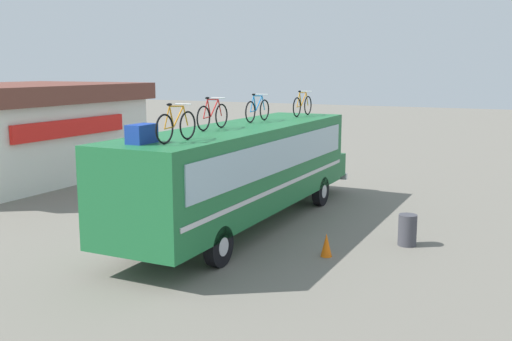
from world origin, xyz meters
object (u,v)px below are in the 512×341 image
(rooftop_bicycle_2, at_px, (213,116))
(rooftop_bicycle_3, at_px, (258,110))
(trash_bin, at_px, (407,230))
(rooftop_bicycle_4, at_px, (302,105))
(luggage_bag_1, at_px, (142,134))
(rooftop_bicycle_1, at_px, (176,126))
(traffic_cone, at_px, (326,245))
(bus, at_px, (245,167))

(rooftop_bicycle_2, relative_size, rooftop_bicycle_3, 0.99)
(trash_bin, bearing_deg, rooftop_bicycle_2, 106.02)
(rooftop_bicycle_3, relative_size, rooftop_bicycle_4, 0.98)
(rooftop_bicycle_2, bearing_deg, rooftop_bicycle_3, -0.86)
(luggage_bag_1, distance_m, rooftop_bicycle_1, 0.83)
(rooftop_bicycle_4, distance_m, trash_bin, 6.97)
(rooftop_bicycle_1, bearing_deg, rooftop_bicycle_2, 13.24)
(rooftop_bicycle_4, distance_m, traffic_cone, 7.44)
(rooftop_bicycle_3, bearing_deg, rooftop_bicycle_2, 179.14)
(rooftop_bicycle_2, height_order, rooftop_bicycle_3, rooftop_bicycle_2)
(rooftop_bicycle_3, bearing_deg, luggage_bag_1, -179.36)
(trash_bin, bearing_deg, rooftop_bicycle_4, 49.42)
(luggage_bag_1, distance_m, rooftop_bicycle_3, 6.26)
(luggage_bag_1, height_order, rooftop_bicycle_3, rooftop_bicycle_3)
(rooftop_bicycle_3, bearing_deg, rooftop_bicycle_1, -173.68)
(trash_bin, relative_size, traffic_cone, 1.43)
(rooftop_bicycle_2, bearing_deg, rooftop_bicycle_4, -5.24)
(rooftop_bicycle_1, bearing_deg, luggage_bag_1, 137.04)
(luggage_bag_1, height_order, trash_bin, luggage_bag_1)
(bus, xyz_separation_m, rooftop_bicycle_3, (1.46, 0.27, 1.65))
(traffic_cone, bearing_deg, trash_bin, -41.39)
(rooftop_bicycle_1, distance_m, rooftop_bicycle_3, 5.69)
(rooftop_bicycle_2, distance_m, traffic_cone, 4.82)
(rooftop_bicycle_2, relative_size, rooftop_bicycle_4, 0.96)
(rooftop_bicycle_2, height_order, traffic_cone, rooftop_bicycle_2)
(rooftop_bicycle_3, height_order, trash_bin, rooftop_bicycle_3)
(rooftop_bicycle_3, relative_size, traffic_cone, 2.84)
(rooftop_bicycle_3, bearing_deg, bus, -169.55)
(bus, bearing_deg, rooftop_bicycle_3, 10.45)
(luggage_bag_1, xyz_separation_m, rooftop_bicycle_2, (3.44, 0.11, 0.16))
(rooftop_bicycle_1, relative_size, traffic_cone, 2.73)
(luggage_bag_1, bearing_deg, trash_bin, -46.14)
(luggage_bag_1, relative_size, rooftop_bicycle_2, 0.43)
(rooftop_bicycle_4, relative_size, trash_bin, 2.04)
(rooftop_bicycle_1, distance_m, rooftop_bicycle_4, 8.42)
(bus, relative_size, rooftop_bicycle_3, 7.12)
(bus, distance_m, rooftop_bicycle_3, 2.22)
(rooftop_bicycle_2, xyz_separation_m, traffic_cone, (-0.39, -3.59, -3.20))
(bus, distance_m, rooftop_bicycle_4, 4.54)
(bus, height_order, rooftop_bicycle_3, rooftop_bicycle_3)
(bus, xyz_separation_m, rooftop_bicycle_1, (-4.20, -0.36, 1.65))
(rooftop_bicycle_1, xyz_separation_m, traffic_cone, (2.45, -2.92, -3.19))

